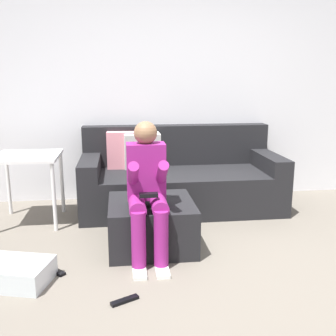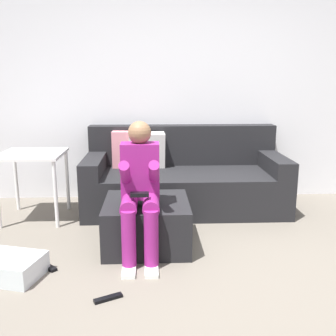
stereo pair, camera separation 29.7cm
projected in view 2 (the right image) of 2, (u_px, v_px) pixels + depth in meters
The scene contains 10 objects.
ground_plane at pixel (220, 293), 2.64m from camera, with size 7.55×7.55×0.00m, color #6B6359.
wall_back at pixel (190, 80), 4.57m from camera, with size 5.81×0.10×2.78m, color silver.
couch_sectional at pixel (182, 179), 4.36m from camera, with size 2.15×0.96×0.88m.
ottoman at pixel (147, 223), 3.36m from camera, with size 0.71×0.71×0.40m, color black.
person_seated at pixel (140, 186), 3.08m from camera, with size 0.31×0.60×1.09m.
storage_bin at pixel (7, 267), 2.85m from camera, with size 0.50×0.34×0.15m, color silver.
side_table at pixel (33, 162), 3.94m from camera, with size 0.61×0.61×0.69m.
remote_near_ottoman at pixel (108, 298), 2.56m from camera, with size 0.19×0.04×0.02m, color black.
remote_by_storage_bin at pixel (49, 267), 2.98m from camera, with size 0.16×0.05×0.02m, color black.
remote_under_side_table at pixel (4, 258), 3.13m from camera, with size 0.18×0.05×0.02m, color black.
Camera 2 is at (-0.46, -2.37, 1.42)m, focal length 41.98 mm.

